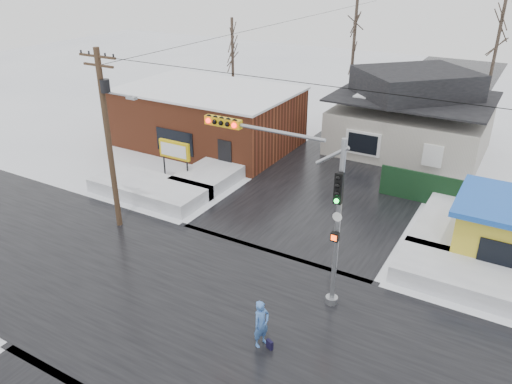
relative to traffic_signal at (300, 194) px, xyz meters
The scene contains 19 objects.
ground 5.94m from the traffic_signal, 129.36° to the right, with size 120.00×120.00×0.00m, color white.
road_ns 5.94m from the traffic_signal, 129.36° to the right, with size 10.00×120.00×0.02m, color black.
road_ew 5.94m from the traffic_signal, 129.36° to the right, with size 120.00×10.00×0.02m, color black.
snowbank_nw 12.81m from the traffic_signal, 160.57° to the left, with size 7.00×3.00×0.80m, color white.
snowbank_ne 8.75m from the traffic_signal, 31.56° to the left, with size 7.00×3.00×0.80m, color white.
snowbank_nside_w 13.70m from the traffic_signal, 136.24° to the left, with size 3.00×8.00×0.80m, color white.
snowbank_nside_e 10.94m from the traffic_signal, 63.18° to the left, with size 3.00×8.00×0.80m, color white.
traffic_signal is the anchor object (origin of this frame).
utility_pole 10.39m from the traffic_signal, behind, with size 3.15×0.44×9.00m.
brick_building 18.87m from the traffic_signal, 135.87° to the left, with size 12.20×8.20×4.12m.
marquee_sign 13.42m from the traffic_signal, 150.28° to the left, with size 2.20×0.21×2.55m.
house 19.13m from the traffic_signal, 91.29° to the left, with size 10.40×8.40×5.76m.
kiosk 10.43m from the traffic_signal, 44.84° to the left, with size 4.60×4.60×2.88m.
fence 12.31m from the traffic_signal, 69.77° to the left, with size 8.00×0.12×1.80m, color black.
tree_far_left 24.16m from the traffic_signal, 105.60° to the left, with size 3.00×3.00×10.00m.
tree_far_mid 25.78m from the traffic_signal, 81.89° to the left, with size 3.00×3.00×12.00m.
tree_far_west 26.75m from the traffic_signal, 128.00° to the left, with size 3.00×3.00×8.00m.
pedestrian 5.00m from the traffic_signal, 85.33° to the right, with size 0.67×0.44×1.85m, color #4473C0.
shopping_bag 5.62m from the traffic_signal, 79.43° to the right, with size 0.28×0.12×0.35m, color black.
Camera 1 is at (9.49, -12.55, 12.71)m, focal length 35.00 mm.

